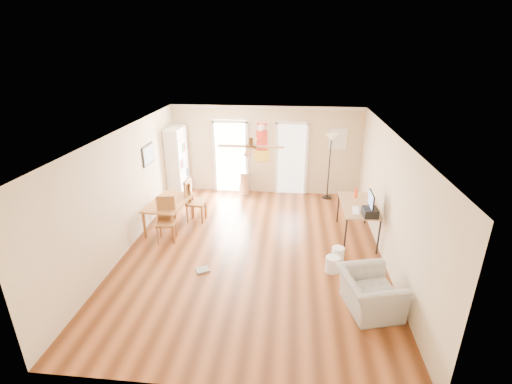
# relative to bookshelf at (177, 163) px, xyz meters

# --- Properties ---
(floor) EXTENTS (7.00, 7.00, 0.00)m
(floor) POSITION_rel_bookshelf_xyz_m (2.53, -2.94, -1.02)
(floor) COLOR brown
(floor) RESTS_ON ground
(ceiling) EXTENTS (5.50, 7.00, 0.00)m
(ceiling) POSITION_rel_bookshelf_xyz_m (2.53, -2.94, 1.58)
(ceiling) COLOR silver
(ceiling) RESTS_ON floor
(wall_back) EXTENTS (5.50, 0.04, 2.60)m
(wall_back) POSITION_rel_bookshelf_xyz_m (2.53, 0.56, 0.28)
(wall_back) COLOR beige
(wall_back) RESTS_ON floor
(wall_front) EXTENTS (5.50, 0.04, 2.60)m
(wall_front) POSITION_rel_bookshelf_xyz_m (2.53, -6.44, 0.28)
(wall_front) COLOR beige
(wall_front) RESTS_ON floor
(wall_left) EXTENTS (0.04, 7.00, 2.60)m
(wall_left) POSITION_rel_bookshelf_xyz_m (-0.22, -2.94, 0.28)
(wall_left) COLOR beige
(wall_left) RESTS_ON floor
(wall_right) EXTENTS (0.04, 7.00, 2.60)m
(wall_right) POSITION_rel_bookshelf_xyz_m (5.28, -2.94, 0.28)
(wall_right) COLOR beige
(wall_right) RESTS_ON floor
(crown_molding) EXTENTS (5.50, 7.00, 0.08)m
(crown_molding) POSITION_rel_bookshelf_xyz_m (2.53, -2.94, 1.54)
(crown_molding) COLOR white
(crown_molding) RESTS_ON wall_back
(kitchen_doorway) EXTENTS (0.90, 0.10, 2.10)m
(kitchen_doorway) POSITION_rel_bookshelf_xyz_m (1.48, 0.54, 0.03)
(kitchen_doorway) COLOR white
(kitchen_doorway) RESTS_ON wall_back
(bathroom_doorway) EXTENTS (0.80, 0.10, 2.10)m
(bathroom_doorway) POSITION_rel_bookshelf_xyz_m (3.28, 0.54, 0.03)
(bathroom_doorway) COLOR white
(bathroom_doorway) RESTS_ON wall_back
(wall_decal) EXTENTS (0.46, 0.03, 1.10)m
(wall_decal) POSITION_rel_bookshelf_xyz_m (2.40, 0.54, 0.53)
(wall_decal) COLOR red
(wall_decal) RESTS_ON wall_back
(ac_grille) EXTENTS (0.50, 0.04, 0.60)m
(ac_grille) POSITION_rel_bookshelf_xyz_m (4.58, 0.53, 0.68)
(ac_grille) COLOR white
(ac_grille) RESTS_ON wall_back
(framed_poster) EXTENTS (0.04, 0.66, 0.48)m
(framed_poster) POSITION_rel_bookshelf_xyz_m (-0.20, -1.54, 0.68)
(framed_poster) COLOR black
(framed_poster) RESTS_ON wall_left
(ceiling_fan) EXTENTS (1.24, 1.24, 0.20)m
(ceiling_fan) POSITION_rel_bookshelf_xyz_m (2.53, -3.24, 1.41)
(ceiling_fan) COLOR #593819
(ceiling_fan) RESTS_ON ceiling
(bookshelf) EXTENTS (0.53, 0.97, 2.04)m
(bookshelf) POSITION_rel_bookshelf_xyz_m (0.00, 0.00, 0.00)
(bookshelf) COLOR white
(bookshelf) RESTS_ON floor
(dining_table) EXTENTS (0.96, 1.45, 0.68)m
(dining_table) POSITION_rel_bookshelf_xyz_m (0.38, -2.02, -0.68)
(dining_table) COLOR #AA6437
(dining_table) RESTS_ON floor
(dining_chair_right_a) EXTENTS (0.47, 0.47, 0.97)m
(dining_chair_right_a) POSITION_rel_bookshelf_xyz_m (0.93, -1.34, -0.54)
(dining_chair_right_a) COLOR #A16034
(dining_chair_right_a) RESTS_ON floor
(dining_chair_right_b) EXTENTS (0.46, 0.46, 1.08)m
(dining_chair_right_b) POSITION_rel_bookshelf_xyz_m (0.93, -1.56, -0.48)
(dining_chair_right_b) COLOR #A05E33
(dining_chair_right_b) RESTS_ON floor
(dining_chair_near) EXTENTS (0.48, 0.48, 1.01)m
(dining_chair_near) POSITION_rel_bookshelf_xyz_m (0.51, -2.67, -0.52)
(dining_chair_near) COLOR #A46C34
(dining_chair_near) RESTS_ON floor
(trash_can) EXTENTS (0.34, 0.34, 0.70)m
(trash_can) POSITION_rel_bookshelf_xyz_m (1.91, 0.30, -0.67)
(trash_can) COLOR silver
(trash_can) RESTS_ON floor
(torchiere_lamp) EXTENTS (0.37, 0.37, 1.91)m
(torchiere_lamp) POSITION_rel_bookshelf_xyz_m (4.36, 0.25, -0.07)
(torchiere_lamp) COLOR black
(torchiere_lamp) RESTS_ON floor
(computer_desk) EXTENTS (0.77, 1.54, 0.83)m
(computer_desk) POSITION_rel_bookshelf_xyz_m (4.84, -2.05, -0.61)
(computer_desk) COLOR #A48159
(computer_desk) RESTS_ON floor
(imac) EXTENTS (0.12, 0.53, 0.49)m
(imac) POSITION_rel_bookshelf_xyz_m (5.00, -2.53, 0.05)
(imac) COLOR black
(imac) RESTS_ON computer_desk
(keyboard) EXTENTS (0.19, 0.45, 0.02)m
(keyboard) POSITION_rel_bookshelf_xyz_m (4.73, -2.41, -0.19)
(keyboard) COLOR white
(keyboard) RESTS_ON computer_desk
(printer) EXTENTS (0.32, 0.36, 0.18)m
(printer) POSITION_rel_bookshelf_xyz_m (4.98, -2.65, -0.11)
(printer) COLOR black
(printer) RESTS_ON computer_desk
(orange_bottle) EXTENTS (0.09, 0.09, 0.23)m
(orange_bottle) POSITION_rel_bookshelf_xyz_m (4.83, -1.66, -0.08)
(orange_bottle) COLOR #FD4716
(orange_bottle) RESTS_ON computer_desk
(wastebasket_a) EXTENTS (0.30, 0.30, 0.32)m
(wastebasket_a) POSITION_rel_bookshelf_xyz_m (4.17, -3.55, -0.86)
(wastebasket_a) COLOR white
(wastebasket_a) RESTS_ON floor
(wastebasket_b) EXTENTS (0.29, 0.29, 0.30)m
(wastebasket_b) POSITION_rel_bookshelf_xyz_m (4.32, -3.13, -0.87)
(wastebasket_b) COLOR white
(wastebasket_b) RESTS_ON floor
(floor_cloth) EXTENTS (0.33, 0.30, 0.04)m
(floor_cloth) POSITION_rel_bookshelf_xyz_m (1.60, -3.80, -1.00)
(floor_cloth) COLOR gray
(floor_cloth) RESTS_ON floor
(armchair) EXTENTS (1.11, 1.20, 0.66)m
(armchair) POSITION_rel_bookshelf_xyz_m (4.68, -4.62, -0.69)
(armchair) COLOR #A4A49E
(armchair) RESTS_ON floor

